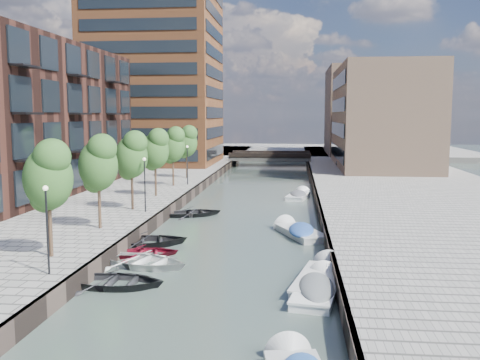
% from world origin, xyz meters
% --- Properties ---
extents(water, '(300.00, 300.00, 0.00)m').
position_xyz_m(water, '(0.00, 40.00, 0.00)').
color(water, '#38473F').
rests_on(water, ground).
extents(quay_right, '(20.00, 140.00, 1.00)m').
position_xyz_m(quay_right, '(16.00, 40.00, 0.50)').
color(quay_right, gray).
rests_on(quay_right, ground).
extents(quay_wall_left, '(0.25, 140.00, 1.00)m').
position_xyz_m(quay_wall_left, '(-6.10, 40.00, 0.50)').
color(quay_wall_left, '#332823').
rests_on(quay_wall_left, ground).
extents(quay_wall_right, '(0.25, 140.00, 1.00)m').
position_xyz_m(quay_wall_right, '(6.10, 40.00, 0.50)').
color(quay_wall_right, '#332823').
rests_on(quay_wall_right, ground).
extents(far_closure, '(80.00, 40.00, 1.00)m').
position_xyz_m(far_closure, '(0.00, 100.00, 0.50)').
color(far_closure, gray).
rests_on(far_closure, ground).
extents(apartment_block, '(8.00, 38.00, 14.00)m').
position_xyz_m(apartment_block, '(-20.00, 30.00, 8.00)').
color(apartment_block, black).
rests_on(apartment_block, quay_left).
extents(tower, '(18.00, 18.00, 30.00)m').
position_xyz_m(tower, '(-17.00, 65.00, 16.00)').
color(tower, brown).
rests_on(tower, quay_left).
extents(tan_block_near, '(12.00, 25.00, 14.00)m').
position_xyz_m(tan_block_near, '(16.00, 62.00, 8.00)').
color(tan_block_near, tan).
rests_on(tan_block_near, quay_right).
extents(tan_block_far, '(12.00, 20.00, 16.00)m').
position_xyz_m(tan_block_far, '(16.00, 88.00, 9.00)').
color(tan_block_far, tan).
rests_on(tan_block_far, quay_right).
extents(bridge, '(13.00, 6.00, 1.30)m').
position_xyz_m(bridge, '(0.00, 72.00, 1.39)').
color(bridge, gray).
rests_on(bridge, ground).
extents(tree_1, '(2.50, 2.50, 5.95)m').
position_xyz_m(tree_1, '(-8.50, 11.00, 5.31)').
color(tree_1, '#382619').
rests_on(tree_1, quay_left).
extents(tree_2, '(2.50, 2.50, 5.95)m').
position_xyz_m(tree_2, '(-8.50, 18.00, 5.31)').
color(tree_2, '#382619').
rests_on(tree_2, quay_left).
extents(tree_3, '(2.50, 2.50, 5.95)m').
position_xyz_m(tree_3, '(-8.50, 25.00, 5.31)').
color(tree_3, '#382619').
rests_on(tree_3, quay_left).
extents(tree_4, '(2.50, 2.50, 5.95)m').
position_xyz_m(tree_4, '(-8.50, 32.00, 5.31)').
color(tree_4, '#382619').
rests_on(tree_4, quay_left).
extents(tree_5, '(2.50, 2.50, 5.95)m').
position_xyz_m(tree_5, '(-8.50, 39.00, 5.31)').
color(tree_5, '#382619').
rests_on(tree_5, quay_left).
extents(tree_6, '(2.50, 2.50, 5.95)m').
position_xyz_m(tree_6, '(-8.50, 46.00, 5.31)').
color(tree_6, '#382619').
rests_on(tree_6, quay_left).
extents(lamp_0, '(0.24, 0.24, 4.12)m').
position_xyz_m(lamp_0, '(-7.20, 8.00, 3.51)').
color(lamp_0, black).
rests_on(lamp_0, quay_left).
extents(lamp_1, '(0.24, 0.24, 4.12)m').
position_xyz_m(lamp_1, '(-7.20, 24.00, 3.51)').
color(lamp_1, black).
rests_on(lamp_1, quay_left).
extents(lamp_2, '(0.24, 0.24, 4.12)m').
position_xyz_m(lamp_2, '(-7.20, 40.00, 3.51)').
color(lamp_2, black).
rests_on(lamp_2, quay_left).
extents(sloop_0, '(4.82, 3.46, 0.99)m').
position_xyz_m(sloop_0, '(-4.55, 9.46, 0.00)').
color(sloop_0, '#232326').
rests_on(sloop_0, ground).
extents(sloop_1, '(5.99, 5.03, 1.06)m').
position_xyz_m(sloop_1, '(-5.28, 17.71, 0.00)').
color(sloop_1, black).
rests_on(sloop_1, ground).
extents(sloop_2, '(4.60, 3.79, 0.83)m').
position_xyz_m(sloop_2, '(-4.74, 15.18, 0.00)').
color(sloop_2, maroon).
rests_on(sloop_2, ground).
extents(sloop_3, '(5.91, 4.91, 1.06)m').
position_xyz_m(sloop_3, '(-4.14, 13.01, 0.00)').
color(sloop_3, silver).
rests_on(sloop_3, ground).
extents(sloop_4, '(5.55, 4.84, 0.96)m').
position_xyz_m(sloop_4, '(-4.23, 27.97, 0.00)').
color(sloop_4, black).
rests_on(sloop_4, ground).
extents(motorboat_1, '(2.66, 5.41, 1.73)m').
position_xyz_m(motorboat_1, '(5.19, 9.52, 0.21)').
color(motorboat_1, white).
rests_on(motorboat_1, ground).
extents(motorboat_2, '(3.12, 6.00, 1.90)m').
position_xyz_m(motorboat_2, '(5.47, 11.35, 0.11)').
color(motorboat_2, silver).
rests_on(motorboat_2, ground).
extents(motorboat_3, '(3.87, 5.68, 1.80)m').
position_xyz_m(motorboat_3, '(4.32, 21.73, 0.22)').
color(motorboat_3, silver).
rests_on(motorboat_3, ground).
extents(motorboat_4, '(2.62, 5.19, 1.65)m').
position_xyz_m(motorboat_4, '(4.48, 38.76, 0.20)').
color(motorboat_4, white).
rests_on(motorboat_4, ground).
extents(car, '(2.41, 4.40, 1.42)m').
position_xyz_m(car, '(10.96, 63.95, 1.71)').
color(car, silver).
rests_on(car, quay_right).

